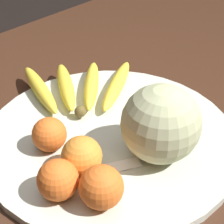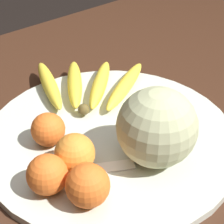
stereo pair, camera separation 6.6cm
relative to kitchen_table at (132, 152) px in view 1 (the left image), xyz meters
name	(u,v)px [view 1 (the left image)]	position (x,y,z in m)	size (l,w,h in m)	color
kitchen_table	(132,152)	(0.00, 0.00, 0.00)	(1.58, 1.13, 0.73)	#3D2316
fruit_bowl	(112,137)	(0.07, 0.00, 0.09)	(0.47, 0.47, 0.02)	beige
melon	(161,124)	(0.06, 0.10, 0.16)	(0.13, 0.13, 0.13)	#B2B789
banana_bunch	(78,86)	(0.01, -0.14, 0.11)	(0.27, 0.27, 0.03)	brown
orange_front_left	(101,187)	(0.20, 0.10, 0.13)	(0.07, 0.07, 0.07)	orange
orange_front_right	(49,134)	(0.17, -0.05, 0.12)	(0.06, 0.06, 0.06)	orange
orange_mid_center	(82,156)	(0.17, 0.03, 0.13)	(0.07, 0.07, 0.07)	orange
orange_back_left	(58,180)	(0.23, 0.04, 0.13)	(0.06, 0.06, 0.06)	orange
produce_tag	(119,166)	(0.12, 0.07, 0.10)	(0.07, 0.06, 0.00)	white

